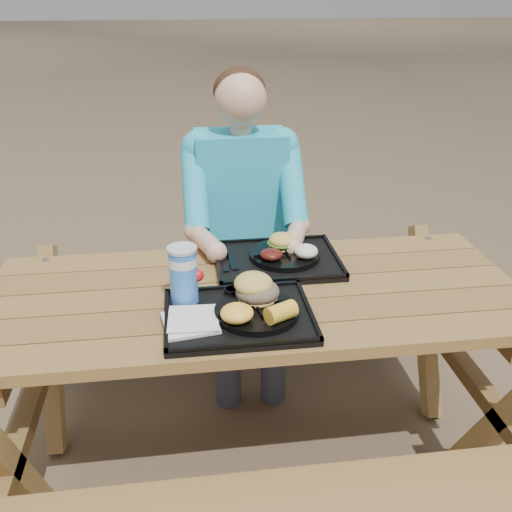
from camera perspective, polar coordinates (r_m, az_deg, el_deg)
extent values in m
plane|color=#999999|center=(2.38, 0.00, -19.46)|extent=(60.00, 60.00, 0.00)
cube|color=black|center=(1.76, -1.74, -6.14)|extent=(0.45, 0.35, 0.02)
cube|color=black|center=(2.10, 2.11, -0.53)|extent=(0.45, 0.35, 0.02)
cylinder|color=black|center=(1.75, 0.07, -5.55)|extent=(0.26, 0.26, 0.02)
cylinder|color=black|center=(2.11, 2.88, 0.12)|extent=(0.26, 0.26, 0.02)
cube|color=silver|center=(1.71, -6.59, -6.55)|extent=(0.18, 0.18, 0.02)
cylinder|color=blue|center=(1.80, -7.26, -2.01)|extent=(0.09, 0.09, 0.18)
cylinder|color=black|center=(1.84, -2.42, -3.67)|extent=(0.05, 0.05, 0.03)
cylinder|color=#FFAE1C|center=(1.85, -0.23, -3.49)|extent=(0.05, 0.05, 0.03)
ellipsoid|color=yellow|center=(1.68, -1.92, -5.72)|extent=(0.10, 0.10, 0.05)
cube|color=black|center=(2.08, -2.48, -0.48)|extent=(0.04, 0.15, 0.01)
ellipsoid|color=#4C140F|center=(2.04, 1.54, 0.16)|extent=(0.08, 0.08, 0.04)
ellipsoid|color=white|center=(2.06, 5.04, 0.48)|extent=(0.09, 0.09, 0.05)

